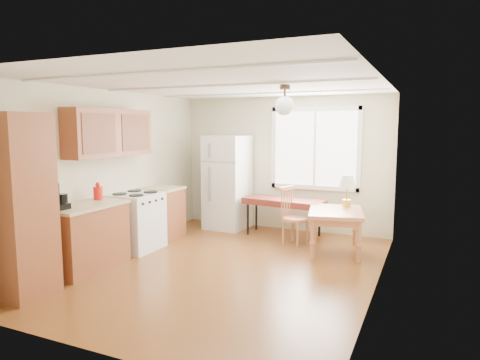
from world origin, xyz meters
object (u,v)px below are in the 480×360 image
Objects in this scene: dining_table at (336,217)px; bench at (284,203)px; chair at (291,212)px; refrigerator at (227,182)px.

bench is at bearing 136.56° from dining_table.
refrigerator is at bearing 174.76° from chair.
chair is (1.45, -0.57, -0.35)m from refrigerator.
refrigerator reaches higher than chair.
bench is 1.58× the size of chair.
chair reaches higher than dining_table.
chair is (-0.78, 0.19, -0.02)m from dining_table.
chair is at bearing 153.76° from dining_table.
bench is (1.18, -0.13, -0.29)m from refrigerator.
dining_table is 0.80m from chair.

